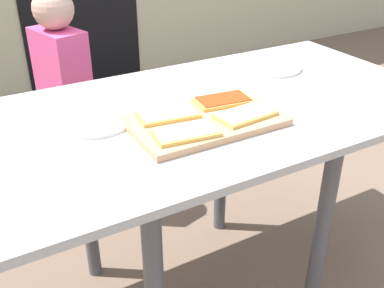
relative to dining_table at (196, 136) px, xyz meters
name	(u,v)px	position (x,y,z in m)	size (l,w,h in m)	color
dining_table	(196,136)	(0.00, 0.00, 0.00)	(1.59, 0.78, 0.76)	#ADADAD
cutting_board	(204,121)	(-0.03, -0.10, 0.10)	(0.42, 0.26, 0.02)	tan
pizza_slice_far_right	(223,100)	(0.07, -0.03, 0.12)	(0.18, 0.11, 0.01)	#D5AC52
pizza_slice_far_left	(168,114)	(-0.12, -0.04, 0.12)	(0.18, 0.11, 0.01)	#D5AC52
pizza_slice_near_right	(246,114)	(0.07, -0.15, 0.12)	(0.17, 0.11, 0.01)	#D5AC52
pizza_slice_near_left	(186,133)	(-0.13, -0.16, 0.12)	(0.18, 0.11, 0.01)	#D5AC52
plate_white_left	(94,120)	(-0.29, 0.07, 0.09)	(0.23, 0.23, 0.01)	white
plate_white_right	(270,67)	(0.42, 0.18, 0.09)	(0.23, 0.23, 0.01)	white
child_left	(65,94)	(-0.20, 0.76, -0.09)	(0.20, 0.27, 1.02)	#424570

